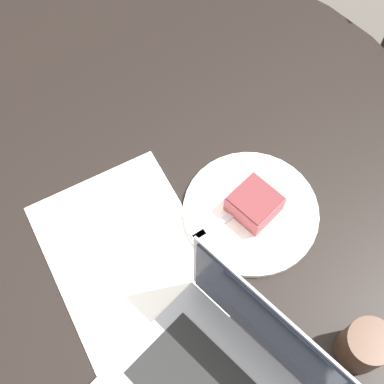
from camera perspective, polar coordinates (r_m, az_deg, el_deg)
ground_plane at (r=1.80m, az=-3.76°, el=-10.85°), size 12.00×12.00×0.00m
dining_table at (r=1.20m, az=-5.53°, el=-2.48°), size 1.35×1.35×0.76m
paper_document at (r=1.03m, az=-6.78°, el=-6.89°), size 0.43×0.36×0.00m
plate at (r=1.06m, az=6.28°, el=-2.12°), size 0.27×0.27×0.01m
cake_slice at (r=1.03m, az=6.68°, el=-1.25°), size 0.11×0.11×0.05m
fork at (r=1.04m, az=3.21°, el=-3.13°), size 0.07×0.17×0.00m
coffee_glass at (r=0.97m, az=17.86°, el=-15.35°), size 0.08×0.08×0.09m
laptop at (r=0.93m, az=3.09°, el=-19.35°), size 0.40×0.38×0.23m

